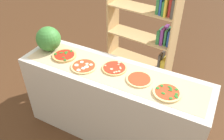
% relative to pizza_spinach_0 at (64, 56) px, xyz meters
% --- Properties ---
extents(ground_plane, '(12.00, 12.00, 0.00)m').
position_rel_pizza_spinach_0_xyz_m(ground_plane, '(0.59, 0.00, -0.94)').
color(ground_plane, '#4C2D19').
extents(counter, '(2.02, 0.56, 0.93)m').
position_rel_pizza_spinach_0_xyz_m(counter, '(0.59, 0.00, -0.48)').
color(counter, beige).
rests_on(counter, ground_plane).
extents(parchment_paper, '(1.90, 0.43, 0.00)m').
position_rel_pizza_spinach_0_xyz_m(parchment_paper, '(0.59, 0.00, -0.01)').
color(parchment_paper, tan).
rests_on(parchment_paper, counter).
extents(pizza_spinach_0, '(0.26, 0.26, 0.03)m').
position_rel_pizza_spinach_0_xyz_m(pizza_spinach_0, '(0.00, 0.00, 0.00)').
color(pizza_spinach_0, tan).
rests_on(pizza_spinach_0, parchment_paper).
extents(pizza_mozzarella_1, '(0.27, 0.27, 0.02)m').
position_rel_pizza_spinach_0_xyz_m(pizza_mozzarella_1, '(0.30, -0.06, -0.00)').
color(pizza_mozzarella_1, '#E5C17F').
rests_on(pizza_mozzarella_1, parchment_paper).
extents(pizza_mushroom_2, '(0.26, 0.26, 0.02)m').
position_rel_pizza_spinach_0_xyz_m(pizza_mushroom_2, '(0.59, 0.06, -0.00)').
color(pizza_mushroom_2, '#DBB26B').
rests_on(pizza_mushroom_2, parchment_paper).
extents(pizza_plain_3, '(0.25, 0.25, 0.02)m').
position_rel_pizza_spinach_0_xyz_m(pizza_plain_3, '(0.89, 0.01, -0.00)').
color(pizza_plain_3, '#E5C17F').
rests_on(pizza_plain_3, parchment_paper).
extents(pizza_spinach_4, '(0.26, 0.26, 0.03)m').
position_rel_pizza_spinach_0_xyz_m(pizza_spinach_4, '(1.18, -0.06, -0.00)').
color(pizza_spinach_4, '#E5C17F').
rests_on(pizza_spinach_4, parchment_paper).
extents(watermelon, '(0.28, 0.28, 0.28)m').
position_rel_pizza_spinach_0_xyz_m(watermelon, '(-0.24, 0.05, 0.12)').
color(watermelon, '#387A33').
rests_on(watermelon, counter).
extents(bookshelf, '(0.96, 0.39, 1.61)m').
position_rel_pizza_spinach_0_xyz_m(bookshelf, '(0.62, 1.02, -0.14)').
color(bookshelf, tan).
rests_on(bookshelf, ground_plane).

